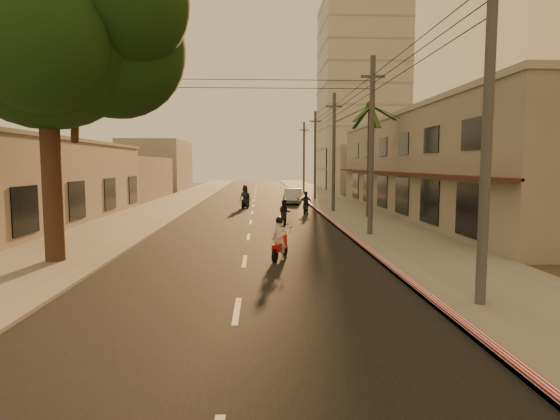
% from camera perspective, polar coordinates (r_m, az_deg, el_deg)
% --- Properties ---
extents(ground, '(160.00, 160.00, 0.00)m').
position_cam_1_polar(ground, '(15.86, -4.57, -7.79)').
color(ground, '#383023').
rests_on(ground, ground).
extents(road, '(10.00, 140.00, 0.02)m').
position_cam_1_polar(road, '(35.61, -3.41, -0.32)').
color(road, black).
rests_on(road, ground).
extents(sidewalk_right, '(5.00, 140.00, 0.12)m').
position_cam_1_polar(sidewalk_right, '(36.27, 8.52, -0.19)').
color(sidewalk_right, slate).
rests_on(sidewalk_right, ground).
extents(sidewalk_left, '(5.00, 140.00, 0.12)m').
position_cam_1_polar(sidewalk_left, '(36.51, -15.27, -0.29)').
color(sidewalk_left, slate).
rests_on(sidewalk_left, ground).
extents(curb_stripe, '(0.20, 60.00, 0.20)m').
position_cam_1_polar(curb_stripe, '(30.96, 5.92, -1.06)').
color(curb_stripe, '#AD121F').
rests_on(curb_stripe, ground).
extents(shophouse_row, '(8.80, 34.20, 7.30)m').
position_cam_1_polar(shophouse_row, '(36.00, 19.40, 5.24)').
color(shophouse_row, gray).
rests_on(shophouse_row, ground).
extents(left_building, '(8.20, 24.20, 5.20)m').
position_cam_1_polar(left_building, '(32.85, -28.85, 3.03)').
color(left_building, '#9C988D').
rests_on(left_building, ground).
extents(distant_tower, '(12.10, 12.10, 28.00)m').
position_cam_1_polar(distant_tower, '(73.79, 9.88, 13.54)').
color(distant_tower, '#B7B5B2').
rests_on(distant_tower, ground).
extents(broadleaf_tree, '(9.60, 8.70, 12.10)m').
position_cam_1_polar(broadleaf_tree, '(19.58, -25.47, 19.28)').
color(broadleaf_tree, black).
rests_on(broadleaf_tree, ground).
extents(palm_tree, '(5.00, 5.00, 8.20)m').
position_cam_1_polar(palm_tree, '(32.47, 10.96, 11.64)').
color(palm_tree, black).
rests_on(palm_tree, ground).
extents(utility_poles, '(1.20, 48.26, 9.00)m').
position_cam_1_polar(utility_poles, '(35.98, 6.61, 10.12)').
color(utility_poles, '#38383A').
rests_on(utility_poles, ground).
extents(filler_right, '(8.00, 14.00, 6.00)m').
position_cam_1_polar(filler_right, '(61.90, 10.07, 4.87)').
color(filler_right, '#9C988D').
rests_on(filler_right, ground).
extents(filler_left_near, '(8.00, 14.00, 4.40)m').
position_cam_1_polar(filler_left_near, '(51.55, -18.96, 3.64)').
color(filler_left_near, '#9C988D').
rests_on(filler_left_near, ground).
extents(filler_left_far, '(8.00, 14.00, 7.00)m').
position_cam_1_polar(filler_left_far, '(68.98, -14.75, 5.25)').
color(filler_left_far, '#9C988D').
rests_on(filler_left_far, ground).
extents(scooter_red, '(0.93, 1.64, 1.69)m').
position_cam_1_polar(scooter_red, '(17.96, -0.06, -3.74)').
color(scooter_red, black).
rests_on(scooter_red, ground).
extents(scooter_mid_a, '(0.83, 1.62, 1.59)m').
position_cam_1_polar(scooter_mid_a, '(28.37, 0.55, -0.37)').
color(scooter_mid_a, black).
rests_on(scooter_mid_a, ground).
extents(scooter_mid_b, '(1.12, 1.70, 1.70)m').
position_cam_1_polar(scooter_mid_b, '(34.86, 3.15, 0.81)').
color(scooter_mid_b, black).
rests_on(scooter_mid_b, ground).
extents(scooter_far_a, '(1.21, 1.97, 1.98)m').
position_cam_1_polar(scooter_far_a, '(39.17, -4.26, 1.51)').
color(scooter_far_a, black).
rests_on(scooter_far_a, ground).
extents(parked_car, '(2.71, 4.72, 1.42)m').
position_cam_1_polar(parked_car, '(43.56, 1.56, 1.68)').
color(parked_car, '#A3A5AB').
rests_on(parked_car, ground).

